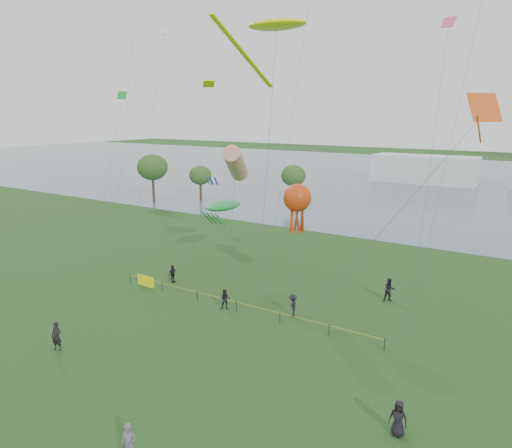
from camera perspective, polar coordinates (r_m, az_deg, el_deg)
The scene contains 18 objects.
ground_plane at distance 29.10m, azimuth -11.65°, elevation -19.32°, with size 400.00×400.00×0.00m, color #153912.
lake at distance 119.37m, azimuth 24.78°, elevation 4.14°, with size 400.00×120.00×0.08m, color slate.
pavilion_left at distance 116.61m, azimuth 18.67°, elevation 5.95°, with size 22.00×8.00×6.00m, color white.
trees at distance 86.87m, azimuth -6.45°, elevation 6.00°, with size 25.93×16.61×8.24m.
fence at distance 43.33m, azimuth -8.89°, elevation -7.38°, with size 24.07×0.07×1.05m.
kite_flyer at distance 24.70m, azimuth -14.33°, elevation -23.20°, with size 0.71×0.47×1.95m, color slate.
spectator_a at distance 40.00m, azimuth -3.53°, elevation -8.58°, with size 0.79×0.62×1.63m, color black.
spectator_b at distance 38.59m, azimuth 4.22°, elevation -9.28°, with size 1.15×0.66×1.79m, color black.
spectator_c at distance 46.55m, azimuth -9.51°, elevation -5.63°, with size 0.97×0.40×1.65m, color black.
spectator_d at distance 26.62m, azimuth 15.95°, elevation -20.58°, with size 0.89×0.58×1.82m, color black.
spectator_f at distance 35.86m, azimuth -21.82°, elevation -11.83°, with size 0.71×0.47×1.95m, color black.
spectator_g at distance 42.88m, azimuth 15.01°, elevation -7.29°, with size 0.95×0.74×1.96m, color black.
kite_stingray at distance 39.00m, azimuth 2.26°, elevation 21.69°, with size 4.67×9.93×21.88m.
kite_windsock at distance 45.94m, azimuth -2.35°, elevation 6.90°, with size 4.15×5.57×12.54m.
kite_creature at distance 49.55m, azimuth -3.79°, elevation 2.09°, with size 3.41×8.34×6.71m.
kite_octopus at distance 40.64m, azimuth 4.75°, elevation 2.92°, with size 4.63×8.76×9.67m.
kite_delta at distance 25.91m, azimuth 23.39°, elevation 10.43°, with size 10.04×12.20×16.19m.
small_kites at distance 42.12m, azimuth 2.57°, elevation 22.73°, with size 38.70×12.79×10.69m.
Camera 1 is at (17.99, -17.01, 15.29)m, focal length 35.00 mm.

